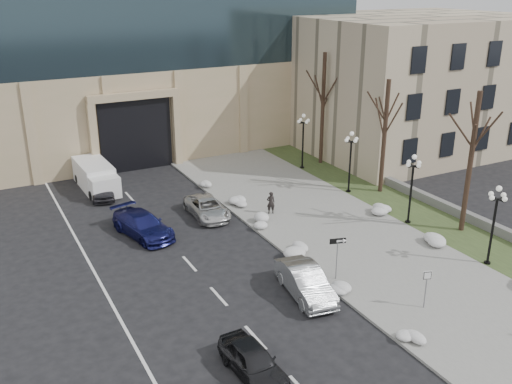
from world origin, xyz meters
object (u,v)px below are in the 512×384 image
at_px(pedestrian, 271,203).
at_px(lamppost_a, 495,215).
at_px(car_d, 207,208).
at_px(box_truck, 96,177).
at_px(lamppost_d, 303,134).
at_px(car_a, 253,361).
at_px(car_c, 143,225).
at_px(lamppost_b, 412,180).
at_px(keep_sign, 427,282).
at_px(car_b, 305,282).
at_px(one_way_sign, 340,246).
at_px(lamppost_c, 351,154).
at_px(car_e, 103,189).

height_order(pedestrian, lamppost_a, lamppost_a).
bearing_deg(lamppost_a, car_d, 128.97).
relative_size(box_truck, lamppost_d, 1.31).
relative_size(car_a, lamppost_a, 0.82).
distance_m(car_c, pedestrian, 8.74).
bearing_deg(lamppost_b, pedestrian, 142.64).
xyz_separation_m(keep_sign, lamppost_d, (6.46, 21.30, 1.52)).
xyz_separation_m(car_a, car_b, (5.23, 4.27, 0.10)).
bearing_deg(car_b, box_truck, 113.50).
relative_size(pedestrian, one_way_sign, 0.63).
bearing_deg(keep_sign, lamppost_d, 92.35).
bearing_deg(box_truck, lamppost_b, -46.31).
distance_m(lamppost_a, lamppost_d, 19.50).
bearing_deg(car_c, car_a, -104.78).
height_order(lamppost_a, lamppost_c, same).
relative_size(car_b, car_d, 1.02).
height_order(car_c, lamppost_b, lamppost_b).
height_order(car_c, keep_sign, keep_sign).
bearing_deg(lamppost_a, one_way_sign, 163.54).
bearing_deg(one_way_sign, keep_sign, -48.78).
relative_size(car_b, lamppost_a, 0.98).
bearing_deg(car_e, lamppost_c, -10.78).
height_order(car_d, box_truck, box_truck).
xyz_separation_m(keep_sign, lamppost_a, (6.46, 1.80, 1.52)).
relative_size(car_c, box_truck, 0.82).
relative_size(car_d, lamppost_a, 0.96).
xyz_separation_m(keep_sign, lamppost_b, (6.46, 8.30, 1.52)).
distance_m(car_c, box_truck, 9.92).
distance_m(one_way_sign, lamppost_d, 19.01).
bearing_deg(car_a, box_truck, 88.30).
bearing_deg(car_d, lamppost_c, -1.86).
bearing_deg(one_way_sign, lamppost_d, 80.00).
bearing_deg(lamppost_d, one_way_sign, -116.41).
distance_m(car_c, lamppost_c, 16.12).
xyz_separation_m(car_a, car_c, (0.13, 15.08, 0.07)).
relative_size(box_truck, one_way_sign, 2.51).
bearing_deg(one_way_sign, pedestrian, 99.27).
bearing_deg(lamppost_b, box_truck, 135.40).
height_order(car_e, box_truck, box_truck).
relative_size(car_c, lamppost_a, 1.07).
relative_size(car_a, lamppost_b, 0.82).
xyz_separation_m(car_e, pedestrian, (9.23, -8.69, 0.24)).
xyz_separation_m(one_way_sign, lamppost_c, (8.45, 10.50, 1.02)).
xyz_separation_m(car_c, car_e, (-0.54, 7.86, -0.07)).
bearing_deg(car_a, one_way_sign, 28.98).
distance_m(car_b, box_truck, 21.47).
relative_size(car_b, lamppost_b, 0.98).
distance_m(box_truck, keep_sign, 26.56).
distance_m(box_truck, lamppost_a, 28.21).
relative_size(car_c, pedestrian, 3.26).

